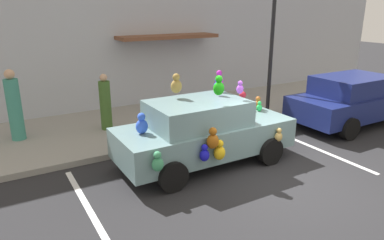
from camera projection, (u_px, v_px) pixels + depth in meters
ground_plane at (284, 182)px, 7.56m from camera, size 60.00×60.00×0.00m
sidewalk at (175, 118)px, 11.64m from camera, size 24.00×4.00×0.15m
storefront_building at (145, 17)px, 12.46m from camera, size 24.00×1.25×6.40m
parking_stripe_front at (315, 148)px, 9.37m from camera, size 0.12×3.60×0.01m
parking_stripe_rear at (89, 210)px, 6.51m from camera, size 0.12×3.60×0.01m
plush_covered_car at (203, 131)px, 8.23m from camera, size 4.15×1.99×2.19m
parked_sedan_behind at (354, 99)px, 11.08m from camera, size 4.41×2.00×1.54m
teddy_bear_on_sidewalk at (166, 125)px, 9.78m from camera, size 0.33×0.27×0.63m
street_lamp_post at (272, 36)px, 10.87m from camera, size 0.28×0.28×4.18m
pedestrian_near_shopfront at (14, 107)px, 9.31m from camera, size 0.36×0.36×1.89m
pedestrian_walking_past at (105, 104)px, 10.15m from camera, size 0.32×0.32×1.62m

